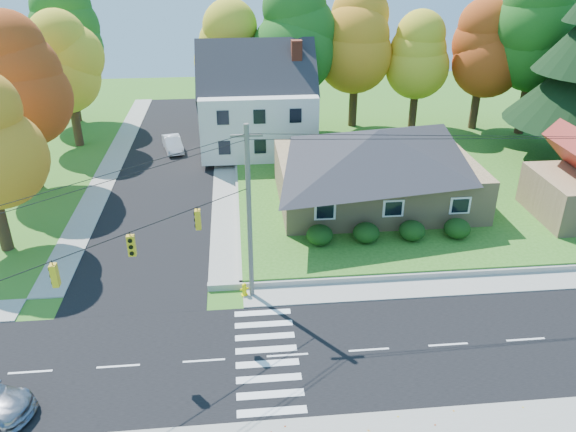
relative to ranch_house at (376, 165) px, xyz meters
name	(u,v)px	position (x,y,z in m)	size (l,w,h in m)	color
ground	(287,355)	(-8.00, -16.00, -3.27)	(120.00, 120.00, 0.00)	#3D7923
road_main	(287,355)	(-8.00, -16.00, -3.26)	(90.00, 8.00, 0.02)	black
road_cross	(169,164)	(-16.00, 10.00, -3.25)	(8.00, 44.00, 0.02)	black
sidewalk_north	(279,295)	(-8.00, -11.00, -3.23)	(90.00, 2.00, 0.08)	#9C9A90
lawn	(418,174)	(5.00, 5.00, -3.02)	(30.00, 30.00, 0.50)	#3D7923
ranch_house	(376,165)	(0.00, 0.00, 0.00)	(14.60, 10.60, 5.40)	tan
colonial_house	(258,105)	(-7.96, 12.00, 1.32)	(10.40, 8.40, 9.60)	silver
hedge_row	(389,232)	(-0.50, -6.20, -2.13)	(10.70, 1.70, 1.27)	#163A10
traffic_infrastructure	(281,249)	(-8.15, -14.65, 1.88)	(38.10, 10.66, 10.00)	#666059
tree_lot_0	(232,50)	(-10.00, 18.00, 5.04)	(6.72, 6.72, 12.51)	#3F2A19
tree_lot_1	(296,36)	(-4.00, 17.00, 6.35)	(7.84, 7.84, 14.60)	#3F2A19
tree_lot_2	(356,41)	(2.00, 18.00, 5.70)	(7.28, 7.28, 13.56)	#3F2A19
tree_lot_3	(419,55)	(8.00, 17.00, 4.39)	(6.16, 6.16, 11.47)	#3F2A19
tree_lot_4	(484,49)	(14.00, 16.00, 5.04)	(6.72, 6.72, 12.51)	#3F2A19
tree_lot_5	(538,30)	(18.00, 14.00, 7.00)	(8.40, 8.40, 15.64)	#3F2A19
tree_west_1	(15,82)	(-26.00, 6.00, 5.20)	(7.28, 7.28, 13.56)	#3F2A19
tree_west_2	(66,63)	(-25.00, 16.00, 4.54)	(6.72, 6.72, 12.51)	#3F2A19
tree_west_3	(63,34)	(-27.00, 24.00, 5.85)	(7.84, 7.84, 14.60)	#3F2A19
white_car	(173,144)	(-15.89, 13.46, -2.56)	(1.45, 4.17, 1.37)	silver
fire_hydrant	(244,290)	(-9.92, -10.79, -2.87)	(0.48, 0.37, 0.83)	#FFE305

